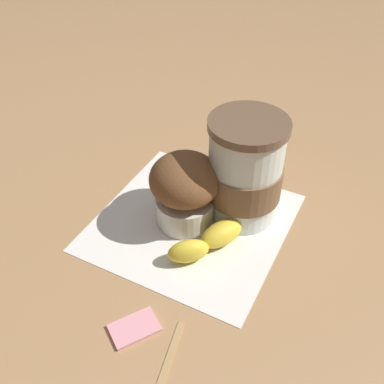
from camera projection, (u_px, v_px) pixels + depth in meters
ground_plane at (192, 222)px, 0.59m from camera, size 3.00×3.00×0.00m
paper_napkin at (192, 222)px, 0.59m from camera, size 0.24×0.24×0.00m
coffee_cup at (245, 172)px, 0.56m from camera, size 0.10×0.10×0.14m
muffin at (186, 187)px, 0.56m from camera, size 0.09×0.09×0.10m
banana at (218, 231)px, 0.56m from camera, size 0.15×0.08×0.03m
sugar_packet at (134, 327)px, 0.47m from camera, size 0.06×0.05×0.01m
wooden_stirrer at (165, 370)px, 0.44m from camera, size 0.11×0.03×0.00m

